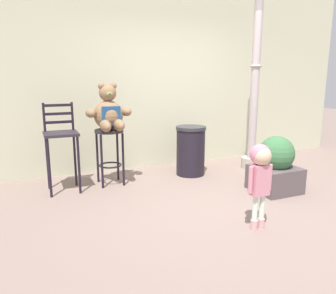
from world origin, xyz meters
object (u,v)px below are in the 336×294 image
child_walking (260,168)px  lamppost (254,99)px  teddy_bear (109,113)px  planter_with_shrub (275,166)px  bar_chair_empty (61,139)px  bar_stool_with_teddy (110,145)px  trash_bin (191,150)px

child_walking → lamppost: 2.40m
teddy_bear → planter_with_shrub: teddy_bear is taller
lamppost → planter_with_shrub: (-0.44, -1.08, -0.81)m
planter_with_shrub → child_walking: bearing=-138.8°
teddy_bear → bar_chair_empty: teddy_bear is taller
child_walking → planter_with_shrub: bearing=-167.2°
teddy_bear → bar_chair_empty: (-0.65, 0.00, -0.32)m
teddy_bear → bar_chair_empty: 0.72m
bar_chair_empty → child_walking: bearing=-49.8°
bar_stool_with_teddy → child_walking: size_ratio=0.91×
bar_stool_with_teddy → child_walking: bearing=-63.1°
bar_stool_with_teddy → trash_bin: bearing=-1.7°
bar_stool_with_teddy → lamppost: bearing=-2.4°
trash_bin → planter_with_shrub: trash_bin is taller
planter_with_shrub → trash_bin: bearing=120.8°
lamppost → bar_chair_empty: 3.06m
bar_stool_with_teddy → teddy_bear: bearing=-90.0°
child_walking → lamppost: bearing=-154.3°
teddy_bear → lamppost: lamppost is taller
child_walking → bar_chair_empty: 2.57m
teddy_bear → child_walking: 2.24m
teddy_bear → trash_bin: (1.27, -0.00, -0.64)m
bar_stool_with_teddy → child_walking: (1.01, -1.99, 0.06)m
teddy_bear → planter_with_shrub: 2.36m
trash_bin → bar_chair_empty: size_ratio=0.65×
child_walking → trash_bin: 1.99m
bar_stool_with_teddy → planter_with_shrub: bearing=-31.2°
bar_chair_empty → planter_with_shrub: bar_chair_empty is taller
bar_chair_empty → bar_stool_with_teddy: bearing=2.5°
teddy_bear → child_walking: (1.01, -1.96, -0.39)m
teddy_bear → bar_stool_with_teddy: bearing=90.0°
bar_stool_with_teddy → planter_with_shrub: 2.28m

